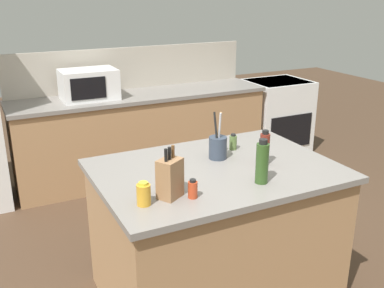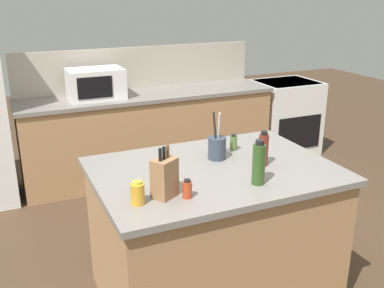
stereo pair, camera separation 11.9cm
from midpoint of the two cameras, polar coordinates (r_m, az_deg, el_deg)
back_counter_run at (r=5.03m, az=-4.76°, el=1.24°), size 2.78×0.66×0.94m
wall_backsplash at (r=5.16m, az=-6.15°, el=9.64°), size 2.74×0.03×0.46m
kitchen_island at (r=3.07m, az=3.84°, el=-11.19°), size 1.52×1.08×0.94m
range_oven at (r=5.85m, az=12.25°, el=3.40°), size 0.76×0.65×0.92m
microwave at (r=4.73m, az=-11.41°, el=7.53°), size 0.56×0.39×0.30m
knife_block at (r=2.43m, az=-2.11°, el=-4.28°), size 0.16×0.15×0.29m
utensil_crock at (r=2.99m, az=4.33°, el=-0.39°), size 0.12×0.12×0.32m
olive_oil_bottle at (r=2.62m, az=9.76°, el=-2.46°), size 0.08×0.08×0.27m
spice_jar_paprika at (r=2.44m, az=0.79°, el=-5.77°), size 0.05×0.05×0.11m
vinegar_bottle at (r=2.91m, az=10.22°, el=-0.68°), size 0.06×0.06×0.23m
spice_jar_oregano at (r=3.17m, az=6.35°, el=0.16°), size 0.05×0.05×0.11m
honey_jar at (r=2.38m, az=-5.50°, el=-6.26°), size 0.08×0.08×0.13m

